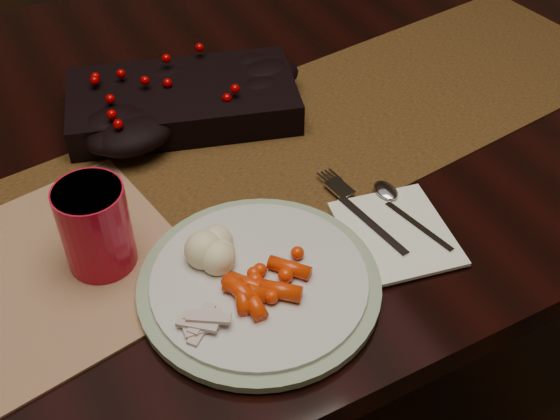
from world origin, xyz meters
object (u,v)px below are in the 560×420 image
dining_table (196,297)px  centerpiece (183,96)px  red_cup (96,227)px  dinner_plate (259,283)px  baby_carrots (280,285)px  mashed_potatoes (213,238)px  napkin (396,233)px  placemat_main (12,292)px  turkey_shreds (204,316)px

dining_table → centerpiece: 0.41m
centerpiece → red_cup: size_ratio=2.98×
dinner_plate → baby_carrots: baby_carrots is taller
mashed_potatoes → napkin: mashed_potatoes is taller
placemat_main → mashed_potatoes: (0.23, -0.07, 0.04)m
dinner_plate → turkey_shreds: turkey_shreds is taller
placemat_main → baby_carrots: (0.27, -0.15, 0.03)m
dinner_plate → mashed_potatoes: bearing=114.8°
dinner_plate → turkey_shreds: (-0.08, -0.03, 0.01)m
placemat_main → turkey_shreds: bearing=-50.9°
centerpiece → red_cup: red_cup is taller
dining_table → centerpiece: size_ratio=5.38×
dinner_plate → red_cup: (-0.15, 0.13, 0.05)m
placemat_main → centerpiece: bearing=26.8°
placemat_main → napkin: bearing=-26.2°
centerpiece → dinner_plate: 0.36m
dinner_plate → baby_carrots: bearing=-62.8°
placemat_main → mashed_potatoes: 0.24m
dining_table → red_cup: 0.51m
dining_table → dinner_plate: dinner_plate is taller
centerpiece → dinner_plate: size_ratio=1.18×
dinner_plate → red_cup: bearing=139.3°
placemat_main → napkin: size_ratio=2.70×
turkey_shreds → red_cup: (-0.07, 0.15, 0.03)m
baby_carrots → turkey_shreds: size_ratio=1.57×
centerpiece → baby_carrots: 0.39m
dining_table → centerpiece: bearing=50.8°
dining_table → baby_carrots: bearing=-91.5°
centerpiece → red_cup: 0.31m
turkey_shreds → napkin: (0.27, 0.02, -0.02)m
centerpiece → dinner_plate: (-0.05, -0.36, -0.02)m
mashed_potatoes → red_cup: bearing=151.5°
dinner_plate → napkin: (0.19, -0.00, -0.01)m
turkey_shreds → placemat_main: bearing=139.0°
dining_table → napkin: 0.53m
placemat_main → turkey_shreds: (0.18, -0.15, 0.03)m
dining_table → mashed_potatoes: (-0.05, -0.26, 0.42)m
baby_carrots → mashed_potatoes: size_ratio=1.20×
dining_table → placemat_main: size_ratio=4.43×
napkin → dinner_plate: bearing=-169.9°
centerpiece → dinner_plate: centerpiece is taller
baby_carrots → red_cup: red_cup is taller
dining_table → napkin: size_ratio=11.99×
dining_table → red_cup: bearing=-130.9°
dining_table → dinner_plate: 0.50m
dinner_plate → napkin: dinner_plate is taller
baby_carrots → red_cup: bearing=136.5°
centerpiece → turkey_shreds: bearing=-108.8°
baby_carrots → dining_table: bearing=88.5°
placemat_main → dinner_plate: 0.29m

